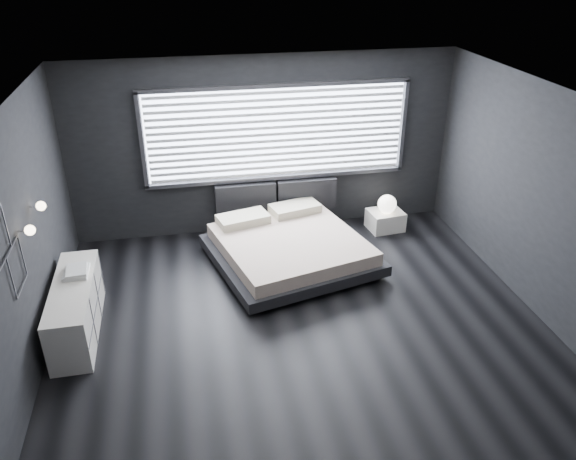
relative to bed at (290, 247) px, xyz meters
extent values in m
plane|color=black|center=(-0.15, -1.51, -0.26)|extent=(6.00, 6.00, 0.00)
plane|color=white|center=(-0.15, -1.51, 2.54)|extent=(6.00, 6.00, 0.00)
cube|color=black|center=(-0.15, 1.24, 1.14)|extent=(6.00, 0.04, 2.80)
cube|color=black|center=(-0.15, -4.26, 1.14)|extent=(6.00, 0.04, 2.80)
cube|color=black|center=(-3.15, -1.51, 1.14)|extent=(0.04, 5.50, 2.80)
cube|color=black|center=(2.85, -1.51, 1.14)|extent=(0.04, 5.50, 2.80)
cube|color=white|center=(0.05, 1.22, 1.35)|extent=(4.00, 0.02, 1.38)
cube|color=#47474C|center=(-1.99, 1.19, 1.35)|extent=(0.06, 0.08, 1.48)
cube|color=#47474C|center=(2.09, 1.19, 1.35)|extent=(0.06, 0.08, 1.48)
cube|color=#47474C|center=(0.05, 1.19, 2.08)|extent=(4.14, 0.08, 0.06)
cube|color=#47474C|center=(0.05, 1.19, 0.62)|extent=(4.14, 0.08, 0.06)
cube|color=silver|center=(0.05, 1.16, 1.35)|extent=(3.94, 0.03, 1.32)
cube|color=black|center=(-0.49, 1.13, 0.31)|extent=(0.96, 0.16, 0.52)
cube|color=black|center=(0.51, 1.13, 0.31)|extent=(0.96, 0.16, 0.52)
cylinder|color=silver|center=(-3.10, -1.46, 1.34)|extent=(0.10, 0.02, 0.02)
sphere|color=#FFE5B7|center=(-3.03, -1.46, 1.34)|extent=(0.11, 0.11, 0.11)
cylinder|color=silver|center=(-3.10, -0.86, 1.34)|extent=(0.10, 0.02, 0.02)
sphere|color=#FFE5B7|center=(-3.03, -0.86, 1.34)|extent=(0.11, 0.11, 0.11)
cube|color=#47474C|center=(-3.13, -2.06, 1.36)|extent=(0.01, 0.46, 0.02)
cube|color=#47474C|center=(-3.13, -1.83, 1.59)|extent=(0.01, 0.02, 0.46)
cube|color=#47474C|center=(-3.13, -1.81, 1.35)|extent=(0.01, 0.46, 0.02)
cube|color=#47474C|center=(-3.13, -1.81, 0.89)|extent=(0.01, 0.46, 0.02)
cube|color=#47474C|center=(-3.13, -1.58, 1.12)|extent=(0.01, 0.02, 0.46)
cube|color=#47474C|center=(-3.13, -2.04, 1.12)|extent=(0.01, 0.02, 0.46)
cube|color=black|center=(-0.68, -1.07, -0.22)|extent=(0.14, 0.14, 0.08)
cube|color=black|center=(1.11, -0.61, -0.22)|extent=(0.14, 0.14, 0.08)
cube|color=black|center=(-1.09, 0.53, -0.22)|extent=(0.14, 0.14, 0.08)
cube|color=black|center=(0.70, 0.99, -0.22)|extent=(0.14, 0.14, 0.08)
cube|color=black|center=(0.01, -0.04, -0.10)|extent=(2.59, 2.51, 0.16)
cube|color=#C0AB99|center=(0.01, -0.04, 0.07)|extent=(2.32, 2.32, 0.19)
cube|color=beige|center=(-0.60, 0.59, 0.23)|extent=(0.84, 0.59, 0.13)
cube|color=beige|center=(0.25, 0.81, 0.23)|extent=(0.84, 0.59, 0.13)
cube|color=white|center=(1.76, 0.76, -0.10)|extent=(0.59, 0.51, 0.32)
sphere|color=white|center=(1.75, 0.73, 0.21)|extent=(0.30, 0.30, 0.30)
cube|color=white|center=(-2.84, -1.09, 0.07)|extent=(0.47, 1.65, 0.66)
cube|color=#47474C|center=(-2.61, -1.09, 0.07)|extent=(0.02, 1.63, 0.64)
cube|color=silver|center=(-2.81, -0.84, 0.42)|extent=(0.29, 0.37, 0.04)
cube|color=silver|center=(-2.80, -0.86, 0.46)|extent=(0.27, 0.35, 0.03)
camera|label=1|loc=(-1.41, -7.02, 4.03)|focal=35.00mm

